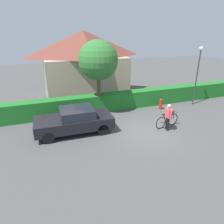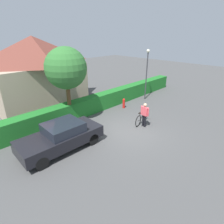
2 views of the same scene
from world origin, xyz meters
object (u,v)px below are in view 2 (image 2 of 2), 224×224
parked_car_near (61,136)px  fire_hydrant (124,103)px  street_lamp (147,68)px  person_rider (145,113)px  bicycle (142,118)px  tree_kerbside (66,69)px

parked_car_near → fire_hydrant: size_ratio=5.41×
parked_car_near → street_lamp: street_lamp is taller
person_rider → fire_hydrant: bearing=63.8°
bicycle → fire_hydrant: (1.30, 2.74, 0.00)m
person_rider → tree_kerbside: bearing=125.6°
person_rider → bicycle: bearing=57.9°
parked_car_near → fire_hydrant: (6.68, 1.51, -0.33)m
street_lamp → fire_hydrant: size_ratio=5.47×
parked_car_near → bicycle: bearing=-12.9°
tree_kerbside → street_lamp: bearing=-7.2°
tree_kerbside → parked_car_near: bearing=-131.3°
parked_car_near → tree_kerbside: (2.21, 2.51, 2.90)m
person_rider → street_lamp: (4.56, 3.16, 1.90)m
tree_kerbside → person_rider: bearing=-54.4°
parked_car_near → tree_kerbside: bearing=48.7°
street_lamp → fire_hydrant: street_lamp is taller
bicycle → street_lamp: 5.70m
street_lamp → parked_car_near: bearing=-170.9°
bicycle → street_lamp: (4.33, 2.79, 2.43)m
person_rider → fire_hydrant: (1.53, 3.11, -0.53)m
street_lamp → tree_kerbside: (-7.50, 0.95, 0.80)m
tree_kerbside → fire_hydrant: tree_kerbside is taller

